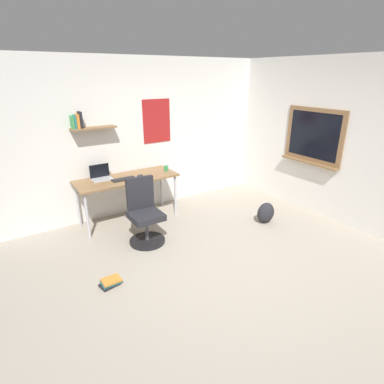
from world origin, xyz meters
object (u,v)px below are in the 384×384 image
laptop (101,176)px  book_stack_on_floor (111,282)px  coffee_mug (166,168)px  computer_mouse (140,176)px  backpack (266,213)px  office_chair (144,215)px  desk (127,182)px  keyboard (124,179)px

laptop → book_stack_on_floor: laptop is taller
coffee_mug → computer_mouse: bearing=-174.5°
backpack → computer_mouse: bearing=142.4°
office_chair → laptop: (-0.29, 0.93, 0.40)m
desk → backpack: bearing=-36.1°
office_chair → coffee_mug: office_chair is taller
desk → book_stack_on_floor: desk is taller
coffee_mug → backpack: bearing=-49.4°
desk → backpack: 2.33m
keyboard → book_stack_on_floor: (-0.80, -1.43, -0.72)m
book_stack_on_floor → desk: bearing=59.8°
desk → office_chair: (-0.08, -0.78, -0.28)m
book_stack_on_floor → backpack: bearing=3.6°
backpack → book_stack_on_floor: 2.73m
laptop → book_stack_on_floor: 1.90m
office_chair → computer_mouse: (0.28, 0.70, 0.36)m
keyboard → coffee_mug: (0.79, 0.05, 0.04)m
keyboard → backpack: (1.92, -1.26, -0.59)m
office_chair → computer_mouse: size_ratio=9.13×
office_chair → coffee_mug: 1.16m
laptop → office_chair: bearing=-72.8°
office_chair → backpack: 2.01m
office_chair → coffee_mug: (0.79, 0.75, 0.39)m
laptop → computer_mouse: 0.61m
backpack → coffee_mug: bearing=130.6°
coffee_mug → book_stack_on_floor: size_ratio=0.37×
computer_mouse → coffee_mug: 0.52m
laptop → computer_mouse: size_ratio=2.98×
computer_mouse → backpack: 2.15m
laptop → book_stack_on_floor: (-0.52, -1.66, -0.76)m
book_stack_on_floor → computer_mouse: bearing=53.0°
keyboard → coffee_mug: coffee_mug is taller
desk → office_chair: bearing=-95.6°
desk → book_stack_on_floor: bearing=-120.2°
laptop → backpack: bearing=-34.1°
book_stack_on_floor → office_chair: bearing=42.3°
computer_mouse → laptop: bearing=157.9°
computer_mouse → book_stack_on_floor: bearing=-127.0°
coffee_mug → office_chair: bearing=-136.4°
backpack → book_stack_on_floor: backpack is taller
desk → keyboard: size_ratio=4.40×
computer_mouse → coffee_mug: (0.51, 0.05, 0.03)m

